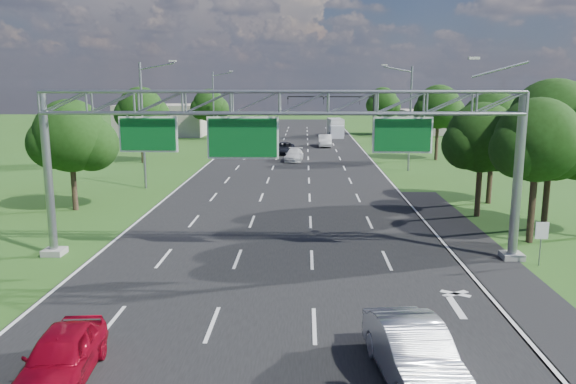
{
  "coord_description": "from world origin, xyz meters",
  "views": [
    {
      "loc": [
        1.44,
        -14.43,
        8.36
      ],
      "look_at": [
        0.6,
        12.94,
        3.06
      ],
      "focal_mm": 35.0,
      "sensor_mm": 36.0,
      "label": 1
    }
  ],
  "objects_px": {
    "regulatory_sign": "(542,234)",
    "traffic_signal": "(348,107)",
    "sign_gantry": "(282,116)",
    "box_truck": "(336,128)",
    "silver_sedan": "(414,354)",
    "red_coupe": "(62,356)"
  },
  "relations": [
    {
      "from": "sign_gantry",
      "to": "silver_sedan",
      "type": "bearing_deg",
      "value": -70.04
    },
    {
      "from": "traffic_signal",
      "to": "silver_sedan",
      "type": "bearing_deg",
      "value": -92.59
    },
    {
      "from": "red_coupe",
      "to": "box_truck",
      "type": "bearing_deg",
      "value": 76.28
    },
    {
      "from": "red_coupe",
      "to": "silver_sedan",
      "type": "bearing_deg",
      "value": -3.57
    },
    {
      "from": "regulatory_sign",
      "to": "box_truck",
      "type": "relative_size",
      "value": 0.28
    },
    {
      "from": "sign_gantry",
      "to": "red_coupe",
      "type": "xyz_separation_m",
      "value": [
        -5.78,
        -11.87,
        -6.14
      ]
    },
    {
      "from": "silver_sedan",
      "to": "box_truck",
      "type": "bearing_deg",
      "value": 80.81
    },
    {
      "from": "silver_sedan",
      "to": "box_truck",
      "type": "relative_size",
      "value": 0.68
    },
    {
      "from": "red_coupe",
      "to": "silver_sedan",
      "type": "relative_size",
      "value": 0.85
    },
    {
      "from": "traffic_signal",
      "to": "sign_gantry",
      "type": "bearing_deg",
      "value": -97.68
    },
    {
      "from": "sign_gantry",
      "to": "traffic_signal",
      "type": "distance_m",
      "value": 53.51
    },
    {
      "from": "sign_gantry",
      "to": "red_coupe",
      "type": "height_order",
      "value": "sign_gantry"
    },
    {
      "from": "traffic_signal",
      "to": "silver_sedan",
      "type": "height_order",
      "value": "traffic_signal"
    },
    {
      "from": "sign_gantry",
      "to": "regulatory_sign",
      "type": "xyz_separation_m",
      "value": [
        12.07,
        -1.02,
        -5.38
      ]
    },
    {
      "from": "regulatory_sign",
      "to": "traffic_signal",
      "type": "relative_size",
      "value": 0.17
    },
    {
      "from": "sign_gantry",
      "to": "regulatory_sign",
      "type": "relative_size",
      "value": 11.19
    },
    {
      "from": "sign_gantry",
      "to": "silver_sedan",
      "type": "height_order",
      "value": "sign_gantry"
    },
    {
      "from": "box_truck",
      "to": "sign_gantry",
      "type": "bearing_deg",
      "value": -99.97
    },
    {
      "from": "sign_gantry",
      "to": "box_truck",
      "type": "relative_size",
      "value": 3.08
    },
    {
      "from": "sign_gantry",
      "to": "box_truck",
      "type": "bearing_deg",
      "value": 84.65
    },
    {
      "from": "regulatory_sign",
      "to": "red_coupe",
      "type": "xyz_separation_m",
      "value": [
        -17.85,
        -10.85,
        -0.76
      ]
    },
    {
      "from": "regulatory_sign",
      "to": "traffic_signal",
      "type": "height_order",
      "value": "traffic_signal"
    }
  ]
}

